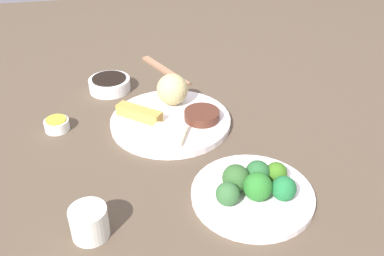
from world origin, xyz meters
name	(u,v)px	position (x,y,z in m)	size (l,w,h in m)	color
tabletop	(174,127)	(0.00, 0.00, 0.01)	(2.20, 2.20, 0.02)	brown
main_plate	(171,122)	(-0.01, 0.00, 0.03)	(0.29, 0.29, 0.02)	white
rice_scoop	(172,89)	(0.01, 0.07, 0.08)	(0.08, 0.08, 0.08)	tan
spring_roll	(139,113)	(-0.08, 0.02, 0.05)	(0.12, 0.03, 0.03)	gold
crab_rangoon_wonton	(168,134)	(-0.02, -0.08, 0.04)	(0.08, 0.07, 0.01)	beige
stir_fry_heap	(202,115)	(0.07, -0.02, 0.05)	(0.08, 0.08, 0.02)	#4E281C
broccoli_plate	(252,195)	(0.10, -0.29, 0.03)	(0.23, 0.23, 0.01)	white
broccoli_floret_0	(258,173)	(0.12, -0.26, 0.06)	(0.05, 0.05, 0.05)	#28602F
broccoli_floret_1	(258,187)	(0.11, -0.31, 0.06)	(0.05, 0.05, 0.05)	#287127
broccoli_floret_2	(236,178)	(0.07, -0.27, 0.06)	(0.05, 0.05, 0.05)	#2F5A29
broccoli_floret_3	(284,188)	(0.15, -0.32, 0.06)	(0.05, 0.05, 0.05)	#1F6E37
broccoli_floret_4	(228,194)	(0.05, -0.31, 0.06)	(0.04, 0.04, 0.04)	#336334
broccoli_floret_6	(276,173)	(0.16, -0.27, 0.06)	(0.04, 0.04, 0.04)	#3B701D
soy_sauce_bowl	(110,85)	(-0.14, 0.21, 0.04)	(0.11, 0.11, 0.03)	white
soy_sauce_bowl_liquid	(109,78)	(-0.14, 0.21, 0.06)	(0.09, 0.09, 0.00)	black
sauce_ramekin_hot_mustard	(57,125)	(-0.28, 0.03, 0.03)	(0.06, 0.06, 0.03)	white
sauce_ramekin_hot_mustard_liquid	(56,120)	(-0.28, 0.03, 0.05)	(0.05, 0.05, 0.00)	yellow
teacup	(89,222)	(-0.20, -0.32, 0.05)	(0.07, 0.07, 0.06)	white
chopsticks_pair	(165,70)	(0.02, 0.29, 0.02)	(0.23, 0.02, 0.01)	#A17253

